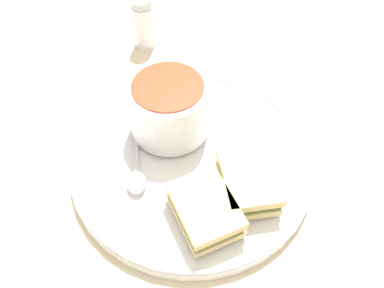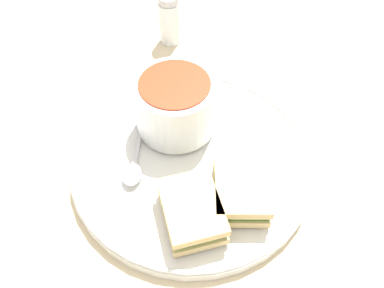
% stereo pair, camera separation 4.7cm
% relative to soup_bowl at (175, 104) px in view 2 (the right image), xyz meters
% --- Properties ---
extents(ground_plane, '(2.40, 2.40, 0.00)m').
position_rel_soup_bowl_xyz_m(ground_plane, '(-0.02, -0.05, -0.06)').
color(ground_plane, beige).
extents(plate, '(0.32, 0.32, 0.02)m').
position_rel_soup_bowl_xyz_m(plate, '(-0.02, -0.05, -0.05)').
color(plate, white).
rests_on(plate, ground_plane).
extents(soup_bowl, '(0.11, 0.11, 0.08)m').
position_rel_soup_bowl_xyz_m(soup_bowl, '(0.00, 0.00, 0.00)').
color(soup_bowl, white).
rests_on(soup_bowl, plate).
extents(spoon, '(0.10, 0.10, 0.01)m').
position_rel_soup_bowl_xyz_m(spoon, '(-0.09, -0.02, -0.03)').
color(spoon, silver).
rests_on(spoon, plate).
extents(sandwich_half_near, '(0.09, 0.10, 0.03)m').
position_rel_soup_bowl_xyz_m(sandwich_half_near, '(-0.08, -0.12, -0.02)').
color(sandwich_half_near, '#DBBC7F').
rests_on(sandwich_half_near, plate).
extents(sandwich_half_far, '(0.10, 0.10, 0.03)m').
position_rel_soup_bowl_xyz_m(sandwich_half_far, '(-0.02, -0.14, -0.02)').
color(sandwich_half_far, '#DBBC7F').
rests_on(sandwich_half_far, plate).
extents(salt_shaker, '(0.04, 0.04, 0.09)m').
position_rel_soup_bowl_xyz_m(salt_shaker, '(0.14, 0.17, -0.02)').
color(salt_shaker, silver).
rests_on(salt_shaker, ground_plane).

